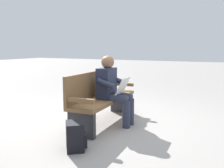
{
  "coord_description": "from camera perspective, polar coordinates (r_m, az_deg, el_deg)",
  "views": [
    {
      "loc": [
        3.79,
        2.08,
        1.32
      ],
      "look_at": [
        0.01,
        0.15,
        0.7
      ],
      "focal_mm": 40.56,
      "sensor_mm": 36.0,
      "label": 1
    }
  ],
  "objects": [
    {
      "name": "person_seated",
      "position": [
        4.29,
        0.16,
        -0.96
      ],
      "size": [
        0.59,
        0.59,
        1.18
      ],
      "rotation": [
        0.0,
        0.0,
        0.06
      ],
      "color": "#1E2338",
      "rests_on": "ground"
    },
    {
      "name": "backpack",
      "position": [
        3.36,
        -8.26,
        -11.59
      ],
      "size": [
        0.36,
        0.36,
        0.37
      ],
      "rotation": [
        0.0,
        0.0,
        0.68
      ],
      "color": "black",
      "rests_on": "ground"
    },
    {
      "name": "bench_near",
      "position": [
        4.43,
        -2.53,
        -2.89
      ],
      "size": [
        1.83,
        0.6,
        0.9
      ],
      "rotation": [
        0.0,
        0.0,
        0.06
      ],
      "color": "brown",
      "rests_on": "ground"
    },
    {
      "name": "ground_plane",
      "position": [
        4.52,
        -1.68,
        -8.68
      ],
      "size": [
        40.0,
        40.0,
        0.0
      ],
      "primitive_type": "plane",
      "color": "gray"
    }
  ]
}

